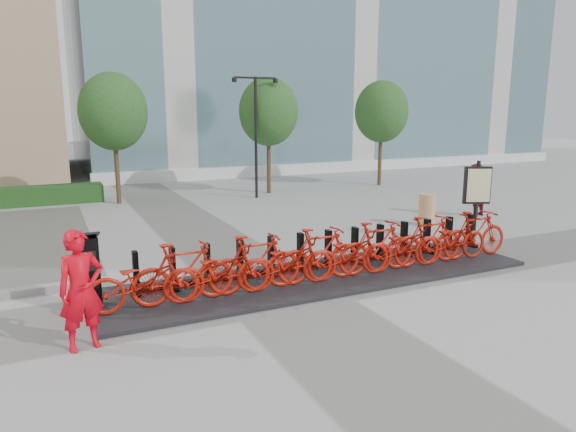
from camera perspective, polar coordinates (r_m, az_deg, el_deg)
name	(u,v)px	position (r m, az deg, el deg)	size (l,w,h in m)	color
ground	(275,291)	(10.58, -1.45, -8.32)	(120.00, 120.00, 0.00)	#9C9C9C
hedge_b	(21,196)	(22.56, -27.51, 1.94)	(6.00, 1.20, 0.70)	#174915
tree_1	(113,112)	(21.26, -18.84, 10.90)	(2.60, 2.60, 5.10)	#4D361E
tree_2	(268,112)	(22.95, -2.20, 11.49)	(2.60, 2.60, 5.10)	#4D361E
tree_3	(382,112)	(25.90, 10.35, 11.31)	(2.60, 2.60, 5.10)	#4D361E
streetlamp	(256,123)	(21.65, -3.61, 10.27)	(2.00, 0.20, 5.00)	black
dock_pad	(324,276)	(11.37, 3.98, -6.70)	(9.60, 2.40, 0.08)	black
dock_rail_posts	(330,249)	(11.83, 4.67, -3.64)	(8.74, 0.50, 0.85)	black
bike_0	(144,281)	(9.64, -15.73, -6.95)	(0.70, 2.00, 1.05)	#A51509
bike_1	(183,273)	(9.75, -11.56, -6.17)	(0.55, 1.94, 1.17)	#A51509
bike_2	(221,271)	(9.95, -7.50, -6.02)	(0.70, 2.00, 1.05)	#A51509
bike_3	(256,263)	(10.16, -3.63, -5.23)	(0.55, 1.94, 1.17)	#A51509
bike_4	(288,261)	(10.45, 0.06, -5.06)	(0.70, 2.00, 1.05)	#A51509
bike_5	(320,254)	(10.75, 3.54, -4.29)	(0.55, 1.94, 1.17)	#A51509
bike_6	(349,253)	(11.12, 6.79, -4.12)	(0.70, 2.00, 1.05)	#A51509
bike_7	(377,247)	(11.49, 9.85, -3.40)	(0.55, 1.94, 1.17)	#A51509
bike_8	(403,246)	(11.93, 12.68, -3.26)	(0.70, 2.00, 1.05)	#A51509
bike_9	(428,240)	(12.36, 15.34, -2.60)	(0.55, 1.94, 1.17)	#A51509
bike_10	(452,239)	(12.84, 17.77, -2.48)	(0.70, 2.00, 1.05)	#A51509
bike_11	(475,234)	(13.32, 20.06, -1.88)	(0.55, 1.94, 1.17)	#A51509
kiosk	(89,271)	(9.96, -21.27, -5.72)	(0.46, 0.39, 1.44)	black
worker_red	(81,290)	(8.44, -22.00, -7.67)	(0.68, 0.45, 1.87)	red
pedestrian	(474,190)	(19.02, 19.99, 2.74)	(0.89, 0.70, 1.84)	maroon
construction_barrel	(427,210)	(17.06, 15.17, 0.69)	(0.53, 0.53, 1.01)	#D47400
map_sign	(477,189)	(15.08, 20.27, 2.86)	(0.72, 0.40, 2.28)	black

